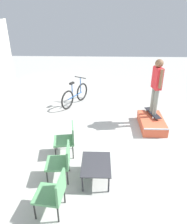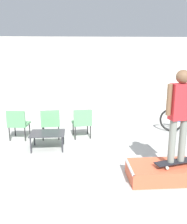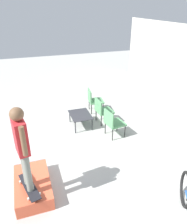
# 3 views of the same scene
# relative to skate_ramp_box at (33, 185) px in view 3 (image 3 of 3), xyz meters

# --- Properties ---
(ground_plane) EXTENTS (24.00, 24.00, 0.00)m
(ground_plane) POSITION_rel_skate_ramp_box_xyz_m (-1.45, 0.93, -0.15)
(ground_plane) COLOR #A8A8A3
(skate_ramp_box) EXTENTS (1.31, 0.74, 0.33)m
(skate_ramp_box) POSITION_rel_skate_ramp_box_xyz_m (0.00, 0.00, 0.00)
(skate_ramp_box) COLOR #DB5638
(skate_ramp_box) RESTS_ON ground_plane
(skateboard_on_ramp) EXTENTS (0.87, 0.41, 0.07)m
(skateboard_on_ramp) POSITION_rel_skate_ramp_box_xyz_m (0.25, -0.06, 0.24)
(skateboard_on_ramp) COLOR black
(skateboard_on_ramp) RESTS_ON skate_ramp_box
(person_skater) EXTENTS (0.56, 0.27, 1.75)m
(person_skater) POSITION_rel_skate_ramp_box_xyz_m (0.25, -0.06, 1.28)
(person_skater) COLOR gray
(person_skater) RESTS_ON skateboard_on_ramp
(coffee_table) EXTENTS (0.87, 0.65, 0.43)m
(coffee_table) POSITION_rel_skate_ramp_box_xyz_m (-2.39, 1.74, 0.23)
(coffee_table) COLOR #2D2D33
(coffee_table) RESTS_ON ground_plane
(patio_chair_left) EXTENTS (0.58, 0.58, 0.87)m
(patio_chair_left) POSITION_rel_skate_ramp_box_xyz_m (-3.29, 2.50, 0.34)
(patio_chair_left) COLOR black
(patio_chair_left) RESTS_ON ground_plane
(patio_chair_center) EXTENTS (0.56, 0.56, 0.87)m
(patio_chair_center) POSITION_rel_skate_ramp_box_xyz_m (-2.38, 2.50, 0.34)
(patio_chair_center) COLOR black
(patio_chair_center) RESTS_ON ground_plane
(patio_chair_right) EXTENTS (0.59, 0.59, 0.87)m
(patio_chair_right) POSITION_rel_skate_ramp_box_xyz_m (-1.48, 2.50, 0.34)
(patio_chair_right) COLOR black
(patio_chair_right) RESTS_ON ground_plane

